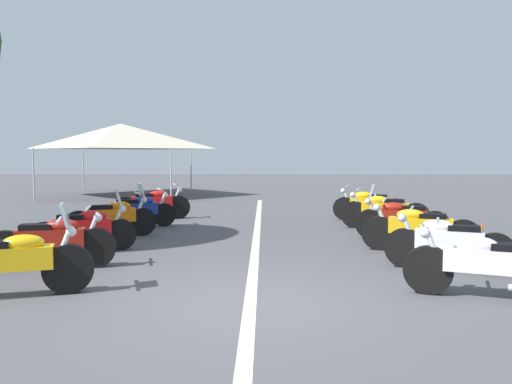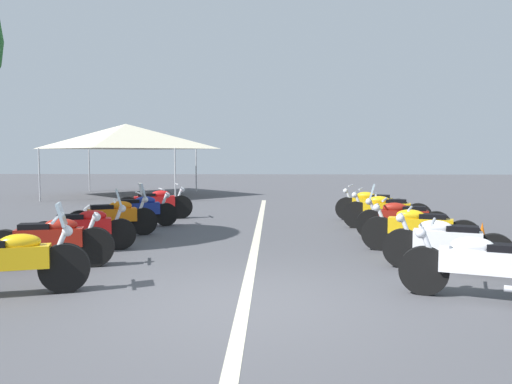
{
  "view_description": "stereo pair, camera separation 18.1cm",
  "coord_description": "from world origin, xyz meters",
  "px_view_note": "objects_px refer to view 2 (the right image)",
  "views": [
    {
      "loc": [
        -6.15,
        -0.18,
        1.88
      ],
      "look_at": [
        4.44,
        0.0,
        1.07
      ],
      "focal_mm": 35.25,
      "sensor_mm": 36.0,
      "label": 1
    },
    {
      "loc": [
        -6.15,
        -0.36,
        1.88
      ],
      "look_at": [
        4.44,
        0.0,
        1.07
      ],
      "focal_mm": 35.25,
      "sensor_mm": 36.0,
      "label": 2
    }
  ],
  "objects_px": {
    "motorcycle_left_row_2": "(85,228)",
    "motorcycle_left_row_4": "(139,210)",
    "traffic_cone_2": "(482,239)",
    "motorcycle_right_row_4": "(386,211)",
    "motorcycle_left_row_1": "(51,241)",
    "motorcycle_right_row_0": "(486,265)",
    "motorcycle_right_row_3": "(402,218)",
    "motorcycle_right_row_5": "(371,205)",
    "motorcycle_left_row_0": "(8,261)",
    "event_tent": "(126,136)",
    "motorcycle_right_row_2": "(419,229)",
    "motorcycle_left_row_3": "(114,216)",
    "motorcycle_left_row_5": "(155,203)",
    "motorcycle_right_row_1": "(446,243)"
  },
  "relations": [
    {
      "from": "motorcycle_left_row_2",
      "to": "motorcycle_left_row_4",
      "type": "xyz_separation_m",
      "value": [
        3.19,
        -0.19,
        -0.01
      ]
    },
    {
      "from": "motorcycle_left_row_4",
      "to": "traffic_cone_2",
      "type": "relative_size",
      "value": 3.09
    },
    {
      "from": "motorcycle_left_row_2",
      "to": "motorcycle_right_row_4",
      "type": "bearing_deg",
      "value": 6.07
    },
    {
      "from": "motorcycle_left_row_1",
      "to": "motorcycle_right_row_0",
      "type": "distance_m",
      "value": 6.54
    },
    {
      "from": "motorcycle_right_row_3",
      "to": "traffic_cone_2",
      "type": "xyz_separation_m",
      "value": [
        -1.61,
        -1.07,
        -0.18
      ]
    },
    {
      "from": "motorcycle_right_row_5",
      "to": "motorcycle_left_row_0",
      "type": "bearing_deg",
      "value": 70.32
    },
    {
      "from": "event_tent",
      "to": "motorcycle_right_row_5",
      "type": "bearing_deg",
      "value": -131.35
    },
    {
      "from": "motorcycle_left_row_1",
      "to": "motorcycle_left_row_4",
      "type": "bearing_deg",
      "value": 73.95
    },
    {
      "from": "motorcycle_right_row_0",
      "to": "motorcycle_right_row_2",
      "type": "relative_size",
      "value": 0.98
    },
    {
      "from": "motorcycle_left_row_3",
      "to": "motorcycle_right_row_5",
      "type": "height_order",
      "value": "motorcycle_left_row_3"
    },
    {
      "from": "motorcycle_left_row_4",
      "to": "traffic_cone_2",
      "type": "bearing_deg",
      "value": -47.67
    },
    {
      "from": "motorcycle_left_row_2",
      "to": "motorcycle_left_row_5",
      "type": "height_order",
      "value": "motorcycle_left_row_2"
    },
    {
      "from": "motorcycle_left_row_3",
      "to": "motorcycle_left_row_5",
      "type": "bearing_deg",
      "value": 59.92
    },
    {
      "from": "motorcycle_left_row_2",
      "to": "motorcycle_right_row_4",
      "type": "relative_size",
      "value": 0.91
    },
    {
      "from": "motorcycle_left_row_2",
      "to": "motorcycle_right_row_5",
      "type": "distance_m",
      "value": 7.83
    },
    {
      "from": "motorcycle_right_row_0",
      "to": "event_tent",
      "type": "height_order",
      "value": "event_tent"
    },
    {
      "from": "motorcycle_right_row_2",
      "to": "event_tent",
      "type": "bearing_deg",
      "value": -34.79
    },
    {
      "from": "motorcycle_left_row_0",
      "to": "motorcycle_left_row_4",
      "type": "height_order",
      "value": "motorcycle_left_row_0"
    },
    {
      "from": "motorcycle_right_row_2",
      "to": "traffic_cone_2",
      "type": "distance_m",
      "value": 1.14
    },
    {
      "from": "traffic_cone_2",
      "to": "motorcycle_left_row_3",
      "type": "bearing_deg",
      "value": 76.68
    },
    {
      "from": "motorcycle_left_row_2",
      "to": "motorcycle_right_row_1",
      "type": "distance_m",
      "value": 6.54
    },
    {
      "from": "motorcycle_left_row_3",
      "to": "motorcycle_left_row_4",
      "type": "xyz_separation_m",
      "value": [
        1.5,
        -0.17,
        -0.02
      ]
    },
    {
      "from": "motorcycle_left_row_2",
      "to": "motorcycle_left_row_5",
      "type": "xyz_separation_m",
      "value": [
        4.75,
        -0.25,
        0.01
      ]
    },
    {
      "from": "motorcycle_left_row_5",
      "to": "motorcycle_right_row_3",
      "type": "distance_m",
      "value": 6.98
    },
    {
      "from": "motorcycle_right_row_5",
      "to": "event_tent",
      "type": "distance_m",
      "value": 12.53
    },
    {
      "from": "motorcycle_left_row_5",
      "to": "motorcycle_right_row_4",
      "type": "relative_size",
      "value": 1.0
    },
    {
      "from": "motorcycle_left_row_0",
      "to": "motorcycle_right_row_4",
      "type": "distance_m",
      "value": 8.74
    },
    {
      "from": "motorcycle_right_row_4",
      "to": "motorcycle_left_row_2",
      "type": "bearing_deg",
      "value": 42.01
    },
    {
      "from": "event_tent",
      "to": "motorcycle_left_row_0",
      "type": "bearing_deg",
      "value": -169.1
    },
    {
      "from": "motorcycle_left_row_1",
      "to": "motorcycle_right_row_0",
      "type": "height_order",
      "value": "motorcycle_left_row_1"
    },
    {
      "from": "motorcycle_left_row_0",
      "to": "traffic_cone_2",
      "type": "distance_m",
      "value": 7.94
    },
    {
      "from": "motorcycle_left_row_2",
      "to": "motorcycle_right_row_3",
      "type": "distance_m",
      "value": 6.61
    },
    {
      "from": "motorcycle_left_row_2",
      "to": "event_tent",
      "type": "xyz_separation_m",
      "value": [
        12.72,
        2.9,
        2.19
      ]
    },
    {
      "from": "motorcycle_right_row_2",
      "to": "motorcycle_left_row_1",
      "type": "bearing_deg",
      "value": 32.36
    },
    {
      "from": "motorcycle_right_row_4",
      "to": "motorcycle_left_row_4",
      "type": "bearing_deg",
      "value": 15.3
    },
    {
      "from": "motorcycle_right_row_4",
      "to": "motorcycle_right_row_0",
      "type": "bearing_deg",
      "value": 105.91
    },
    {
      "from": "motorcycle_left_row_5",
      "to": "motorcycle_left_row_2",
      "type": "bearing_deg",
      "value": -110.51
    },
    {
      "from": "motorcycle_left_row_0",
      "to": "motorcycle_left_row_2",
      "type": "height_order",
      "value": "motorcycle_left_row_0"
    },
    {
      "from": "motorcycle_left_row_3",
      "to": "motorcycle_left_row_4",
      "type": "relative_size",
      "value": 0.99
    },
    {
      "from": "motorcycle_right_row_0",
      "to": "motorcycle_right_row_1",
      "type": "height_order",
      "value": "motorcycle_right_row_0"
    },
    {
      "from": "motorcycle_left_row_0",
      "to": "motorcycle_right_row_5",
      "type": "bearing_deg",
      "value": 33.3
    },
    {
      "from": "motorcycle_left_row_1",
      "to": "motorcycle_right_row_4",
      "type": "bearing_deg",
      "value": 21.33
    },
    {
      "from": "motorcycle_left_row_2",
      "to": "motorcycle_right_row_0",
      "type": "height_order",
      "value": "motorcycle_left_row_2"
    },
    {
      "from": "motorcycle_right_row_5",
      "to": "motorcycle_right_row_0",
      "type": "bearing_deg",
      "value": 109.31
    },
    {
      "from": "motorcycle_right_row_0",
      "to": "motorcycle_right_row_2",
      "type": "distance_m",
      "value": 3.13
    },
    {
      "from": "motorcycle_left_row_3",
      "to": "motorcycle_left_row_0",
      "type": "bearing_deg",
      "value": -114.57
    },
    {
      "from": "event_tent",
      "to": "motorcycle_left_row_4",
      "type": "bearing_deg",
      "value": -162.01
    },
    {
      "from": "motorcycle_left_row_1",
      "to": "motorcycle_right_row_1",
      "type": "bearing_deg",
      "value": -13.21
    },
    {
      "from": "traffic_cone_2",
      "to": "event_tent",
      "type": "distance_m",
      "value": 16.66
    },
    {
      "from": "event_tent",
      "to": "traffic_cone_2",
      "type": "bearing_deg",
      "value": -140.9
    }
  ]
}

